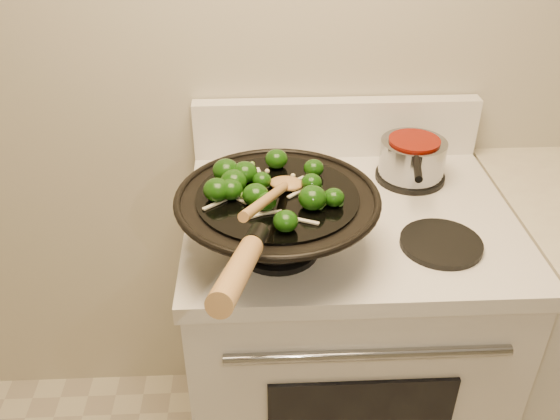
{
  "coord_description": "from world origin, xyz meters",
  "views": [
    {
      "loc": [
        -0.45,
        -0.01,
        1.7
      ],
      "look_at": [
        -0.41,
        1.0,
        1.04
      ],
      "focal_mm": 38.0,
      "sensor_mm": 36.0,
      "label": 1
    }
  ],
  "objects": [
    {
      "name": "stove",
      "position": [
        -0.23,
        1.17,
        0.47
      ],
      "size": [
        0.78,
        0.67,
        1.08
      ],
      "color": "white",
      "rests_on": "ground"
    },
    {
      "name": "wok",
      "position": [
        -0.41,
        1.01,
        1.01
      ],
      "size": [
        0.43,
        0.7,
        0.28
      ],
      "color": "black",
      "rests_on": "stove"
    },
    {
      "name": "stirfry",
      "position": [
        -0.44,
        1.03,
        1.08
      ],
      "size": [
        0.28,
        0.29,
        0.05
      ],
      "color": "#113908",
      "rests_on": "wok"
    },
    {
      "name": "wooden_spoon",
      "position": [
        -0.42,
        0.97,
        1.1
      ],
      "size": [
        0.14,
        0.32,
        0.12
      ],
      "color": "#A1743F",
      "rests_on": "wok"
    },
    {
      "name": "saucepan",
      "position": [
        -0.05,
        1.32,
        0.98
      ],
      "size": [
        0.17,
        0.27,
        0.1
      ],
      "color": "gray",
      "rests_on": "stove"
    }
  ]
}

